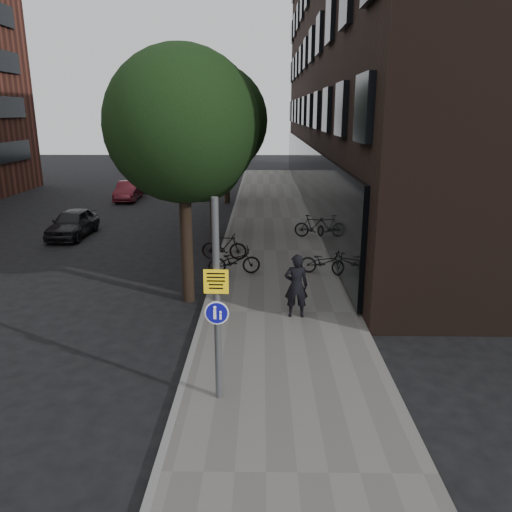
{
  "coord_description": "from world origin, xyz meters",
  "views": [
    {
      "loc": [
        -0.32,
        -10.02,
        5.64
      ],
      "look_at": [
        -0.48,
        2.61,
        2.0
      ],
      "focal_mm": 35.0,
      "sensor_mm": 36.0,
      "label": 1
    }
  ],
  "objects_px": {
    "signpost": "(217,302)",
    "parked_car_near": "(73,223)",
    "parked_bike_facade_near": "(324,262)",
    "pedestrian": "(296,286)"
  },
  "relations": [
    {
      "from": "signpost",
      "to": "parked_car_near",
      "type": "xyz_separation_m",
      "value": [
        -8.04,
        13.9,
        -1.52
      ]
    },
    {
      "from": "parked_bike_facade_near",
      "to": "parked_car_near",
      "type": "height_order",
      "value": "parked_car_near"
    },
    {
      "from": "parked_bike_facade_near",
      "to": "pedestrian",
      "type": "bearing_deg",
      "value": -177.71
    },
    {
      "from": "signpost",
      "to": "pedestrian",
      "type": "xyz_separation_m",
      "value": [
        1.8,
        4.16,
        -1.14
      ]
    },
    {
      "from": "pedestrian",
      "to": "signpost",
      "type": "bearing_deg",
      "value": 65.93
    },
    {
      "from": "signpost",
      "to": "parked_bike_facade_near",
      "type": "height_order",
      "value": "signpost"
    },
    {
      "from": "pedestrian",
      "to": "parked_car_near",
      "type": "height_order",
      "value": "pedestrian"
    },
    {
      "from": "signpost",
      "to": "parked_bike_facade_near",
      "type": "distance_m",
      "value": 8.68
    },
    {
      "from": "signpost",
      "to": "parked_car_near",
      "type": "distance_m",
      "value": 16.13
    },
    {
      "from": "signpost",
      "to": "parked_bike_facade_near",
      "type": "bearing_deg",
      "value": 71.06
    }
  ]
}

